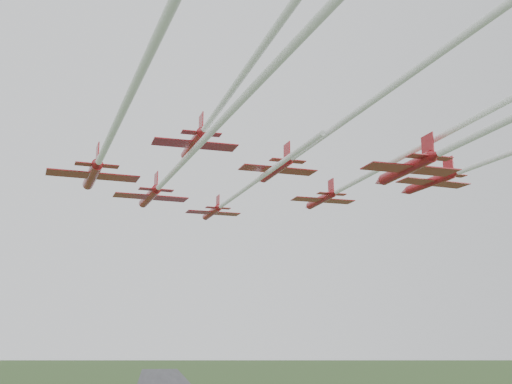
{
  "coord_description": "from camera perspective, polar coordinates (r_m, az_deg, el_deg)",
  "views": [
    {
      "loc": [
        -10.15,
        -79.87,
        30.4
      ],
      "look_at": [
        2.13,
        -2.84,
        48.47
      ],
      "focal_mm": 45.0,
      "sensor_mm": 36.0,
      "label": 1
    }
  ],
  "objects": [
    {
      "name": "jet_lead",
      "position": [
        87.38,
        -2.23,
        -0.6
      ],
      "size": [
        11.02,
        45.36,
        2.41
      ],
      "rotation": [
        0.0,
        0.0,
        0.17
      ],
      "color": "maroon"
    },
    {
      "name": "jet_row2_left",
      "position": [
        65.67,
        -6.69,
        2.51
      ],
      "size": [
        16.06,
        63.0,
        2.72
      ],
      "rotation": [
        0.0,
        0.0,
        0.2
      ],
      "color": "maroon"
    },
    {
      "name": "jet_row2_right",
      "position": [
        74.92,
        10.74,
        1.95
      ],
      "size": [
        12.48,
        63.79,
        2.61
      ],
      "rotation": [
        0.0,
        0.0,
        0.13
      ],
      "color": "maroon"
    },
    {
      "name": "jet_row3_left",
      "position": [
        52.17,
        -12.45,
        5.61
      ],
      "size": [
        15.81,
        62.12,
        2.74
      ],
      "rotation": [
        0.0,
        0.0,
        0.19
      ],
      "color": "maroon"
    },
    {
      "name": "jet_row3_mid",
      "position": [
        61.79,
        6.86,
        5.61
      ],
      "size": [
        14.02,
        61.91,
        2.71
      ],
      "rotation": [
        0.0,
        0.0,
        0.16
      ],
      "color": "maroon"
    },
    {
      "name": "jet_row3_right",
      "position": [
        75.92,
        21.04,
        3.03
      ],
      "size": [
        15.63,
        56.48,
        2.88
      ],
      "rotation": [
        0.0,
        0.0,
        0.21
      ],
      "color": "maroon"
    },
    {
      "name": "jet_row4_left",
      "position": [
        46.54,
        -1.4,
        10.06
      ],
      "size": [
        12.05,
        61.24,
        2.41
      ],
      "rotation": [
        0.0,
        0.0,
        0.14
      ],
      "color": "maroon"
    },
    {
      "name": "jet_row4_right",
      "position": [
        58.89,
        17.81,
        4.24
      ],
      "size": [
        11.07,
        47.37,
        2.94
      ],
      "rotation": [
        0.0,
        0.0,
        0.14
      ],
      "color": "maroon"
    }
  ]
}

